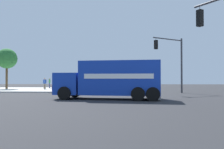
{
  "coord_description": "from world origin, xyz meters",
  "views": [
    {
      "loc": [
        18.82,
        1.36,
        1.58
      ],
      "look_at": [
        0.3,
        0.26,
        1.93
      ],
      "focal_mm": 37.1,
      "sensor_mm": 36.0,
      "label": 1
    }
  ],
  "objects_px": {
    "sedan_navy": "(94,86)",
    "shade_tree_near": "(7,59)",
    "traffic_light_secondary": "(173,57)",
    "pedestrian_near_corner": "(50,83)",
    "pedestrian_crossing": "(45,83)",
    "delivery_truck": "(112,79)",
    "pickup_maroon": "(77,86)"
  },
  "relations": [
    {
      "from": "delivery_truck",
      "to": "shade_tree_near",
      "type": "relative_size",
      "value": 1.41
    },
    {
      "from": "pedestrian_near_corner",
      "to": "pedestrian_crossing",
      "type": "relative_size",
      "value": 1.0
    },
    {
      "from": "delivery_truck",
      "to": "pedestrian_near_corner",
      "type": "bearing_deg",
      "value": -147.91
    },
    {
      "from": "traffic_light_secondary",
      "to": "pickup_maroon",
      "type": "height_order",
      "value": "traffic_light_secondary"
    },
    {
      "from": "pedestrian_crossing",
      "to": "delivery_truck",
      "type": "bearing_deg",
      "value": 36.69
    },
    {
      "from": "sedan_navy",
      "to": "shade_tree_near",
      "type": "bearing_deg",
      "value": -98.81
    },
    {
      "from": "pickup_maroon",
      "to": "shade_tree_near",
      "type": "xyz_separation_m",
      "value": [
        -6.59,
        -11.87,
        3.81
      ]
    },
    {
      "from": "shade_tree_near",
      "to": "pickup_maroon",
      "type": "bearing_deg",
      "value": 60.96
    },
    {
      "from": "sedan_navy",
      "to": "pedestrian_near_corner",
      "type": "relative_size",
      "value": 2.8
    },
    {
      "from": "delivery_truck",
      "to": "sedan_navy",
      "type": "relative_size",
      "value": 1.92
    },
    {
      "from": "traffic_light_secondary",
      "to": "pedestrian_near_corner",
      "type": "xyz_separation_m",
      "value": [
        -9.33,
        -16.91,
        -3.0
      ]
    },
    {
      "from": "pickup_maroon",
      "to": "sedan_navy",
      "type": "distance_m",
      "value": 4.74
    },
    {
      "from": "sedan_navy",
      "to": "pedestrian_near_corner",
      "type": "xyz_separation_m",
      "value": [
        -4.01,
        -7.42,
        0.39
      ]
    },
    {
      "from": "traffic_light_secondary",
      "to": "pickup_maroon",
      "type": "bearing_deg",
      "value": -94.07
    },
    {
      "from": "traffic_light_secondary",
      "to": "pedestrian_near_corner",
      "type": "height_order",
      "value": "traffic_light_secondary"
    },
    {
      "from": "delivery_truck",
      "to": "pickup_maroon",
      "type": "xyz_separation_m",
      "value": [
        -8.36,
        -4.52,
        -0.8
      ]
    },
    {
      "from": "pedestrian_crossing",
      "to": "shade_tree_near",
      "type": "distance_m",
      "value": 7.18
    },
    {
      "from": "traffic_light_secondary",
      "to": "delivery_truck",
      "type": "bearing_deg",
      "value": -39.68
    },
    {
      "from": "pedestrian_crossing",
      "to": "sedan_navy",
      "type": "bearing_deg",
      "value": 83.1
    },
    {
      "from": "pedestrian_near_corner",
      "to": "pedestrian_crossing",
      "type": "bearing_deg",
      "value": 6.48
    },
    {
      "from": "delivery_truck",
      "to": "traffic_light_secondary",
      "type": "height_order",
      "value": "traffic_light_secondary"
    },
    {
      "from": "delivery_truck",
      "to": "pedestrian_crossing",
      "type": "bearing_deg",
      "value": -143.31
    },
    {
      "from": "pickup_maroon",
      "to": "sedan_navy",
      "type": "height_order",
      "value": "pickup_maroon"
    },
    {
      "from": "traffic_light_secondary",
      "to": "sedan_navy",
      "type": "bearing_deg",
      "value": -119.24
    },
    {
      "from": "sedan_navy",
      "to": "pickup_maroon",
      "type": "bearing_deg",
      "value": -16.23
    },
    {
      "from": "traffic_light_secondary",
      "to": "pickup_maroon",
      "type": "distance_m",
      "value": 11.33
    },
    {
      "from": "traffic_light_secondary",
      "to": "pedestrian_near_corner",
      "type": "bearing_deg",
      "value": -118.89
    },
    {
      "from": "traffic_light_secondary",
      "to": "shade_tree_near",
      "type": "distance_m",
      "value": 23.86
    },
    {
      "from": "sedan_navy",
      "to": "pedestrian_crossing",
      "type": "bearing_deg",
      "value": -96.9
    },
    {
      "from": "traffic_light_secondary",
      "to": "pedestrian_near_corner",
      "type": "distance_m",
      "value": 19.54
    },
    {
      "from": "traffic_light_secondary",
      "to": "pedestrian_crossing",
      "type": "height_order",
      "value": "traffic_light_secondary"
    },
    {
      "from": "pedestrian_near_corner",
      "to": "shade_tree_near",
      "type": "relative_size",
      "value": 0.26
    }
  ]
}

